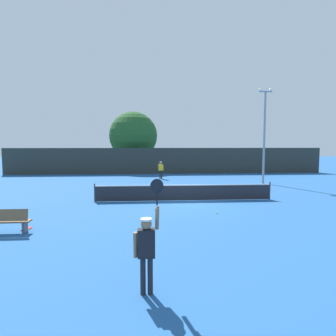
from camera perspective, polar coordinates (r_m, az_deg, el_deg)
name	(u,v)px	position (r m, az deg, el deg)	size (l,w,h in m)	color
ground_plane	(184,201)	(16.75, 3.29, -6.65)	(120.00, 120.00, 0.00)	#235693
tennis_net	(184,192)	(16.65, 3.30, -4.92)	(10.50, 0.08, 1.07)	#232328
perimeter_fence	(167,161)	(31.87, -0.23, 1.46)	(36.09, 0.12, 2.94)	#2D332D
player_serving	(147,244)	(6.39, -4.32, -15.17)	(0.68, 0.40, 2.57)	black
player_receiving	(161,168)	(27.08, -1.46, -0.07)	(0.57, 0.25, 1.67)	yellow
tennis_ball	(217,213)	(13.84, 9.94, -9.02)	(0.07, 0.07, 0.07)	#CCE033
spare_racket	(28,228)	(12.62, -26.63, -10.89)	(0.28, 0.52, 0.04)	black
courtside_bench	(5,221)	(12.24, -30.29, -9.29)	(1.80, 0.44, 0.95)	brown
light_pole	(264,130)	(25.19, 19.02, 7.36)	(1.18, 0.28, 8.00)	gray
large_tree	(133,136)	(35.52, -7.08, 6.51)	(5.99, 5.99, 7.41)	brown
parked_car_near	(107,163)	(40.10, -12.25, 1.05)	(2.31, 4.37, 1.69)	#B7B7BC
parked_car_mid	(139,162)	(40.34, -6.00, 1.15)	(1.98, 4.23, 1.69)	#B7B7BC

